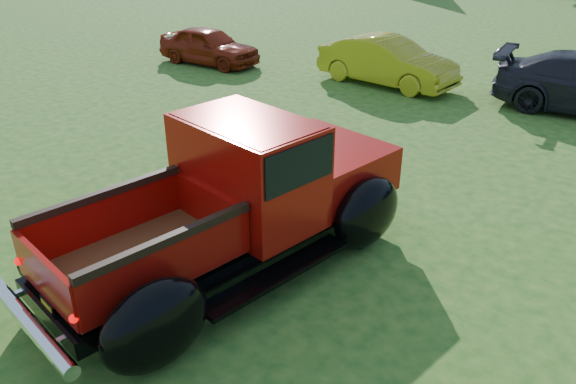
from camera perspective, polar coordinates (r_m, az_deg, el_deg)
name	(u,v)px	position (r m, az deg, el deg)	size (l,w,h in m)	color
ground	(272,246)	(8.45, -1.65, -5.52)	(120.00, 120.00, 0.00)	#1E4D16
pickup_truck	(249,193)	(7.83, -3.96, -0.14)	(3.33, 5.81, 2.06)	black
show_car_red	(209,46)	(18.83, -8.04, 14.50)	(1.38, 3.44, 1.17)	maroon
show_car_yellow	(387,61)	(16.55, 10.05, 12.93)	(1.40, 4.01, 1.32)	#A79E16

